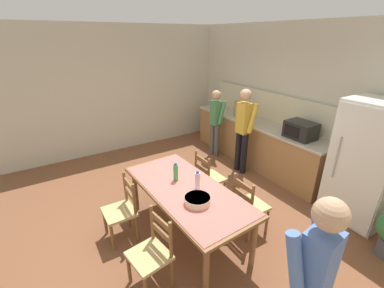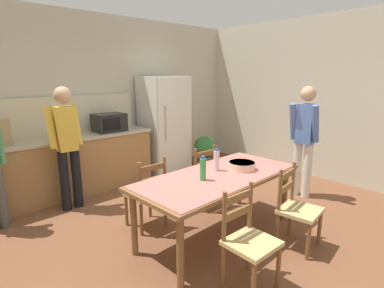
{
  "view_description": "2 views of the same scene",
  "coord_description": "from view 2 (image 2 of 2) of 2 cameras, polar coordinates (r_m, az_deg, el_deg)",
  "views": [
    {
      "loc": [
        2.77,
        -1.72,
        2.65
      ],
      "look_at": [
        -0.12,
        0.11,
        1.19
      ],
      "focal_mm": 24.0,
      "sensor_mm": 36.0,
      "label": 1
    },
    {
      "loc": [
        -2.14,
        -2.45,
        1.88
      ],
      "look_at": [
        0.19,
        0.13,
        1.07
      ],
      "focal_mm": 28.0,
      "sensor_mm": 36.0,
      "label": 2
    }
  ],
  "objects": [
    {
      "name": "ground_plane",
      "position": [
        3.75,
        -0.8,
        -16.94
      ],
      "size": [
        8.32,
        8.32,
        0.0
      ],
      "primitive_type": "plane",
      "color": "brown"
    },
    {
      "name": "wall_back",
      "position": [
        5.55,
        -19.44,
        7.92
      ],
      "size": [
        6.52,
        0.12,
        2.9
      ],
      "primitive_type": "cube",
      "color": "beige",
      "rests_on": "ground"
    },
    {
      "name": "wall_right",
      "position": [
        5.94,
        23.75,
        7.85
      ],
      "size": [
        0.12,
        5.2,
        2.9
      ],
      "primitive_type": "cube",
      "color": "beige",
      "rests_on": "ground"
    },
    {
      "name": "kitchen_counter",
      "position": [
        5.04,
        -26.14,
        -4.5
      ],
      "size": [
        3.42,
        0.66,
        0.94
      ],
      "color": "#9E7042",
      "rests_on": "ground"
    },
    {
      "name": "counter_splashback",
      "position": [
        5.18,
        -27.94,
        4.47
      ],
      "size": [
        3.38,
        0.03,
        0.6
      ],
      "primitive_type": "cube",
      "color": "beige",
      "rests_on": "kitchen_counter"
    },
    {
      "name": "refrigerator",
      "position": [
        5.86,
        -5.26,
        3.68
      ],
      "size": [
        0.82,
        0.73,
        1.85
      ],
      "color": "silver",
      "rests_on": "ground"
    },
    {
      "name": "microwave",
      "position": [
        5.26,
        -15.49,
        3.98
      ],
      "size": [
        0.5,
        0.39,
        0.3
      ],
      "color": "black",
      "rests_on": "kitchen_counter"
    },
    {
      "name": "paper_bag",
      "position": [
        4.76,
        -32.77,
        1.82
      ],
      "size": [
        0.24,
        0.16,
        0.36
      ],
      "primitive_type": "cube",
      "color": "tan",
      "rests_on": "kitchen_counter"
    },
    {
      "name": "dining_table",
      "position": [
        3.48,
        4.97,
        -7.01
      ],
      "size": [
        2.08,
        1.01,
        0.76
      ],
      "rotation": [
        0.0,
        0.0,
        0.05
      ],
      "color": "brown",
      "rests_on": "ground"
    },
    {
      "name": "bottle_near_centre",
      "position": [
        3.23,
        2.09,
        -4.78
      ],
      "size": [
        0.07,
        0.07,
        0.27
      ],
      "color": "green",
      "rests_on": "dining_table"
    },
    {
      "name": "bottle_off_centre",
      "position": [
        3.56,
        4.69,
        -3.12
      ],
      "size": [
        0.07,
        0.07,
        0.27
      ],
      "color": "silver",
      "rests_on": "dining_table"
    },
    {
      "name": "serving_bowl",
      "position": [
        3.66,
        9.47,
        -3.99
      ],
      "size": [
        0.32,
        0.32,
        0.09
      ],
      "color": "beige",
      "rests_on": "dining_table"
    },
    {
      "name": "chair_side_near_left",
      "position": [
        2.84,
        10.69,
        -17.57
      ],
      "size": [
        0.42,
        0.4,
        0.91
      ],
      "rotation": [
        0.0,
        0.0,
        -0.01
      ],
      "color": "brown",
      "rests_on": "ground"
    },
    {
      "name": "chair_side_far_right",
      "position": [
        4.35,
        1.26,
        -6.18
      ],
      "size": [
        0.43,
        0.41,
        0.91
      ],
      "rotation": [
        0.0,
        0.0,
        3.12
      ],
      "color": "brown",
      "rests_on": "ground"
    },
    {
      "name": "chair_side_near_right",
      "position": [
        3.55,
        19.33,
        -11.56
      ],
      "size": [
        0.47,
        0.46,
        0.91
      ],
      "rotation": [
        0.0,
        0.0,
        0.14
      ],
      "color": "brown",
      "rests_on": "ground"
    },
    {
      "name": "chair_side_far_left",
      "position": [
        3.79,
        -8.57,
        -9.33
      ],
      "size": [
        0.42,
        0.41,
        0.91
      ],
      "rotation": [
        0.0,
        0.0,
        3.15
      ],
      "color": "brown",
      "rests_on": "ground"
    },
    {
      "name": "person_at_counter",
      "position": [
        4.46,
        -22.73,
        0.32
      ],
      "size": [
        0.43,
        0.3,
        1.73
      ],
      "rotation": [
        0.0,
        0.0,
        1.57
      ],
      "color": "black",
      "rests_on": "ground"
    },
    {
      "name": "person_by_table",
      "position": [
        4.87,
        20.63,
        1.42
      ],
      "size": [
        0.32,
        0.46,
        1.72
      ],
      "rotation": [
        0.0,
        0.0,
        3.26
      ],
      "color": "silver",
      "rests_on": "ground"
    },
    {
      "name": "potted_plant",
      "position": [
        6.09,
        2.48,
        -1.11
      ],
      "size": [
        0.44,
        0.44,
        0.67
      ],
      "color": "#4C4C51",
      "rests_on": "ground"
    }
  ]
}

